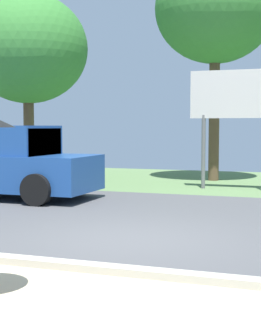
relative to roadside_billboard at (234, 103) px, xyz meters
name	(u,v)px	position (x,y,z in m)	size (l,w,h in m)	color
ground_plane	(174,215)	(-0.53, -4.68, -2.60)	(40.00, 22.00, 0.20)	#4C4C4F
roadside_billboard	(234,103)	(0.00, 0.00, 0.00)	(2.60, 0.12, 3.50)	slate
tree_center_back	(28,49)	(-7.08, 0.39, 1.94)	(4.08, 4.08, 6.36)	brown
tree_right_mid	(215,9)	(-1.07, 2.48, 3.26)	(4.08, 4.08, 7.70)	brown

